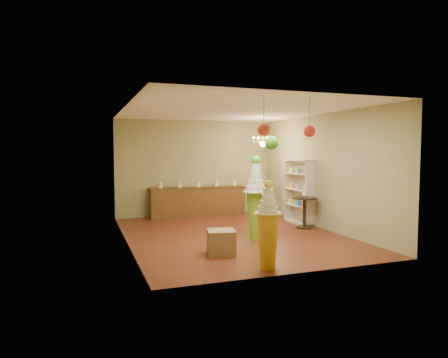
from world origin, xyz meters
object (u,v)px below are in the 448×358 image
object	(u,v)px
pedestal_green	(256,205)
pedestal_orange	(268,233)
round_table	(304,208)
sideboard	(198,201)

from	to	relation	value
pedestal_green	pedestal_orange	bearing A→B (deg)	-109.03
pedestal_green	round_table	size ratio (longest dim) A/B	2.36
pedestal_green	sideboard	xyz separation A→B (m)	(-0.32, 3.66, -0.33)
round_table	sideboard	bearing A→B (deg)	126.42
pedestal_orange	sideboard	size ratio (longest dim) A/B	0.51
pedestal_green	round_table	xyz separation A→B (m)	(1.78, 0.82, -0.28)
pedestal_orange	sideboard	bearing A→B (deg)	85.86
pedestal_orange	sideboard	xyz separation A→B (m)	(0.42, 5.82, -0.14)
pedestal_green	round_table	bearing A→B (deg)	24.70
pedestal_orange	round_table	bearing A→B (deg)	49.70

